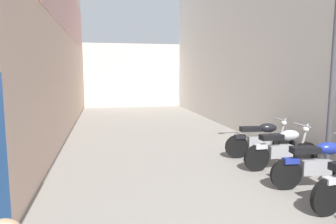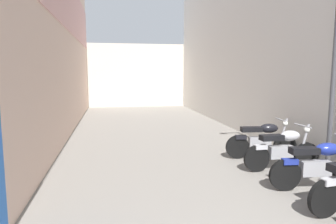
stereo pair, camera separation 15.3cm
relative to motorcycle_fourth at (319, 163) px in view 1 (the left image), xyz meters
name	(u,v)px [view 1 (the left image)]	position (x,y,z in m)	size (l,w,h in m)	color
ground_plane	(173,154)	(-2.14, 3.00, -0.50)	(35.41, 35.41, 0.00)	gray
building_left	(52,35)	(-5.41, 4.96, 2.80)	(0.45, 19.41, 6.54)	beige
building_right	(254,30)	(1.14, 5.00, 3.16)	(0.45, 19.41, 7.32)	silver
building_far_end	(131,75)	(-2.14, 15.71, 1.51)	(9.16, 2.00, 4.01)	beige
motorcycle_fourth	(319,163)	(0.00, 0.00, 0.00)	(1.85, 0.58, 1.04)	black
motorcycle_fifth	(282,148)	(0.00, 1.20, 0.00)	(1.85, 0.58, 1.04)	black
motorcycle_sixth	(261,139)	(0.00, 2.17, 0.00)	(1.85, 0.58, 1.04)	black
street_lamp	(331,41)	(0.70, 0.73, 2.35)	(0.79, 0.18, 4.90)	#47474C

